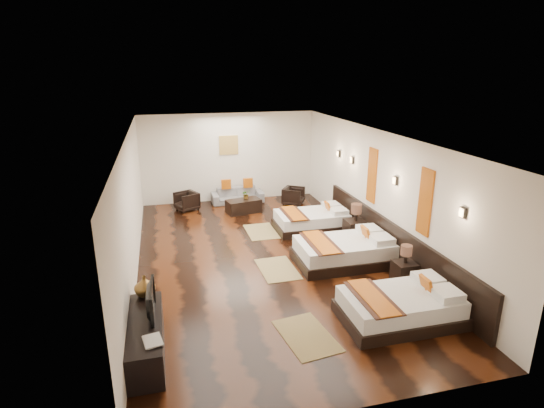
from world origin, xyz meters
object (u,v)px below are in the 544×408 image
object	(u,v)px
armchair_right	(294,196)
table_plant	(246,194)
armchair_left	(187,201)
tv	(147,301)
nightstand_a	(404,270)
nightstand_b	(355,228)
coffee_table	(244,206)
bed_far	(312,220)
sofa	(237,195)
book	(144,343)
bed_mid	(345,251)
figurine	(145,286)
bed_near	(401,306)
tv_console	(146,338)

from	to	relation	value
armchair_right	table_plant	world-z (taller)	table_plant
armchair_left	tv	bearing A→B (deg)	-33.58
nightstand_a	nightstand_b	distance (m)	2.32
coffee_table	bed_far	bearing A→B (deg)	-50.22
sofa	book	bearing A→B (deg)	-109.76
nightstand_b	coffee_table	xyz separation A→B (m)	(-2.27, 2.88, -0.14)
bed_mid	tv	bearing A→B (deg)	-153.58
coffee_table	table_plant	distance (m)	0.36
figurine	sofa	xyz separation A→B (m)	(2.68, 6.49, -0.49)
bed_far	tv	world-z (taller)	tv
book	coffee_table	xyz separation A→B (m)	(2.68, 6.81, -0.37)
figurine	sofa	bearing A→B (deg)	67.58
nightstand_a	bed_near	bearing A→B (deg)	-122.78
nightstand_b	figurine	size ratio (longest dim) A/B	2.71
bed_far	nightstand_a	distance (m)	3.46
bed_far	nightstand_a	bearing A→B (deg)	-77.46
bed_near	bed_mid	bearing A→B (deg)	89.96
figurine	nightstand_a	bearing A→B (deg)	2.81
sofa	table_plant	world-z (taller)	table_plant
bed_far	coffee_table	xyz separation A→B (m)	(-1.52, 1.82, -0.05)
bed_mid	nightstand_b	xyz separation A→B (m)	(0.75, 1.10, 0.06)
book	armchair_left	xyz separation A→B (m)	(1.06, 7.46, -0.28)
nightstand_b	book	xyz separation A→B (m)	(-4.95, -3.92, 0.23)
nightstand_a	tv	xyz separation A→B (m)	(-4.89, -0.85, 0.49)
armchair_right	coffee_table	size ratio (longest dim) A/B	0.62
nightstand_b	figurine	xyz separation A→B (m)	(-4.95, -2.56, 0.39)
bed_mid	bed_far	world-z (taller)	bed_mid
table_plant	coffee_table	bearing A→B (deg)	-145.05
coffee_table	nightstand_a	bearing A→B (deg)	-66.42
bed_near	bed_far	distance (m)	4.54
bed_far	tv_console	xyz separation A→B (m)	(-4.19, -4.42, 0.03)
bed_mid	book	world-z (taller)	bed_mid
armchair_left	figurine	bearing A→B (deg)	-34.87
nightstand_a	figurine	size ratio (longest dim) A/B	2.31
bed_near	armchair_right	size ratio (longest dim) A/B	3.23
nightstand_a	sofa	size ratio (longest dim) A/B	0.51
tv_console	table_plant	world-z (taller)	table_plant
bed_near	sofa	size ratio (longest dim) A/B	1.22
bed_mid	figurine	distance (m)	4.47
bed_mid	sofa	xyz separation A→B (m)	(-1.52, 5.03, -0.04)
bed_mid	tv_console	bearing A→B (deg)	-151.69
bed_near	book	bearing A→B (deg)	-173.94
bed_mid	bed_far	bearing A→B (deg)	90.07
bed_mid	nightstand_a	world-z (taller)	nightstand_a
figurine	armchair_left	world-z (taller)	figurine
bed_near	tv	distance (m)	4.19
tv_console	book	xyz separation A→B (m)	(0.00, -0.56, 0.29)
book	bed_near	bearing A→B (deg)	6.06
tv_console	armchair_left	bearing A→B (deg)	81.30
bed_far	figurine	xyz separation A→B (m)	(-4.19, -3.62, 0.48)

